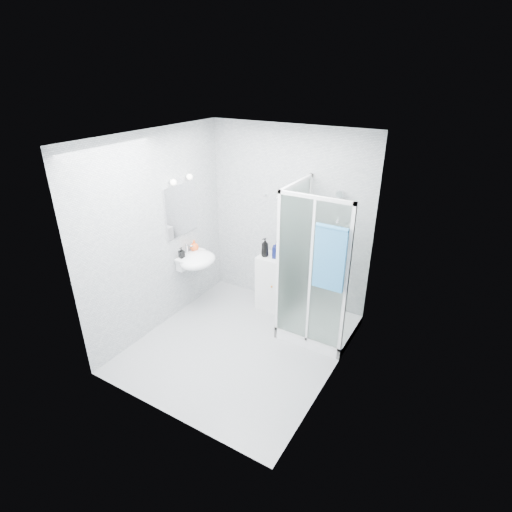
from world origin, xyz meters
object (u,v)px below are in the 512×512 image
Objects in this scene: shower_enclosure at (313,303)px; shampoo_bottle_a at (265,247)px; storage_cabinet at (271,282)px; soap_dispenser_orange at (194,245)px; wall_basin at (196,260)px; soap_dispenser_black at (182,253)px; shampoo_bottle_b at (277,249)px; hand_towel at (330,257)px.

shower_enclosure reaches higher than shampoo_bottle_a.
storage_cabinet is 3.02× the size of shampoo_bottle_a.
shampoo_bottle_a is 1.01m from soap_dispenser_orange.
soap_dispenser_orange reaches higher than wall_basin.
storage_cabinet is at bearing 36.09° from soap_dispenser_black.
shampoo_bottle_b reaches higher than wall_basin.
shampoo_bottle_b is 1.31m from soap_dispenser_black.
shower_enclosure is 1.03m from shampoo_bottle_a.
wall_basin is 1.14m from shampoo_bottle_b.
shampoo_bottle_a is 0.17m from shampoo_bottle_b.
hand_towel reaches higher than soap_dispenser_orange.
shampoo_bottle_a is 1.80× the size of soap_dispenser_black.
hand_towel is at bearing -30.19° from storage_cabinet.
shampoo_bottle_a is at bearing 24.04° from soap_dispenser_orange.
soap_dispenser_orange is (-2.09, 0.22, -0.42)m from hand_towel.
soap_dispenser_black is (-2.09, -0.06, -0.42)m from hand_towel.
shampoo_bottle_b is (0.08, 0.00, 0.54)m from storage_cabinet.
soap_dispenser_orange reaches higher than storage_cabinet.
shampoo_bottle_a is 1.15m from soap_dispenser_black.
wall_basin is 2.05m from hand_towel.
soap_dispenser_orange reaches higher than soap_dispenser_black.
soap_dispenser_orange is at bearing 90.00° from soap_dispenser_black.
shampoo_bottle_a is (-0.86, 0.23, 0.52)m from shower_enclosure.
soap_dispenser_black is at bearing -145.89° from shampoo_bottle_b.
storage_cabinet is 1.35m from soap_dispenser_black.
hand_towel is 2.13m from soap_dispenser_black.
shower_enclosure is at bearing 127.78° from hand_towel.
shower_enclosure is 1.90m from soap_dispenser_black.
shampoo_bottle_b is at bearing 146.20° from hand_towel.
shampoo_bottle_b is 1.18m from soap_dispenser_orange.
storage_cabinet is 1.59m from hand_towel.
hand_towel is at bearing -5.90° from soap_dispenser_orange.
wall_basin is 1.12m from storage_cabinet.
shower_enclosure reaches higher than hand_towel.
storage_cabinet is 5.44× the size of soap_dispenser_black.
shampoo_bottle_b is (-1.01, 0.67, -0.40)m from hand_towel.
shampoo_bottle_a reaches higher than shampoo_bottle_b.
shampoo_bottle_b reaches higher than storage_cabinet.
shampoo_bottle_a is at bearing 151.74° from hand_towel.
shampoo_bottle_a is at bearing -150.33° from storage_cabinet.
hand_towel is (1.97, -0.09, 0.56)m from wall_basin.
soap_dispenser_orange is (-1.00, -0.45, 0.53)m from storage_cabinet.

